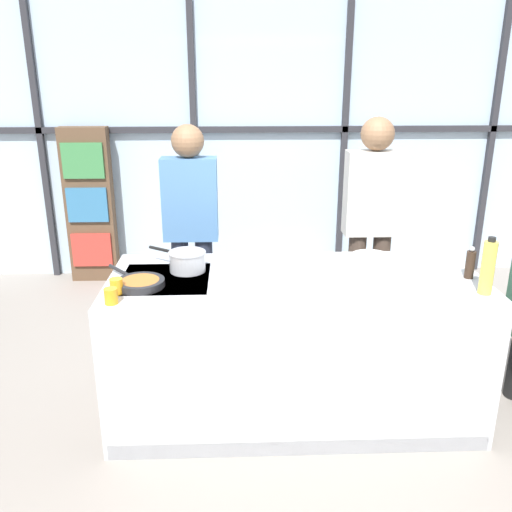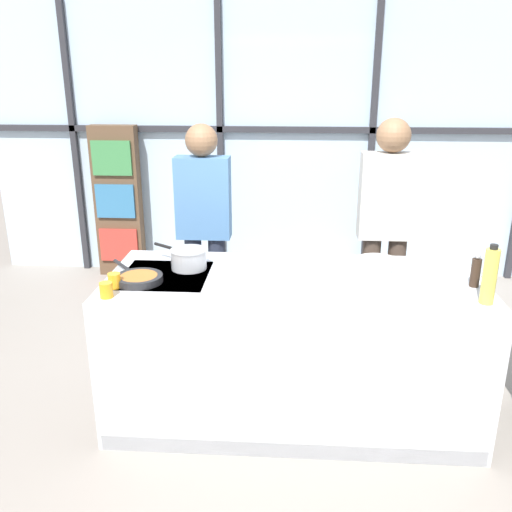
% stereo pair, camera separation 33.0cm
% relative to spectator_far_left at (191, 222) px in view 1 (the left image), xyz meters
% --- Properties ---
extents(ground_plane, '(18.00, 18.00, 0.00)m').
position_rel_spectator_far_left_xyz_m(ground_plane, '(0.70, -1.01, -1.00)').
color(ground_plane, gray).
extents(back_window_wall, '(6.40, 0.10, 2.80)m').
position_rel_spectator_far_left_xyz_m(back_window_wall, '(0.70, 1.61, 0.40)').
color(back_window_wall, silver).
rests_on(back_window_wall, ground_plane).
extents(bookshelf, '(0.48, 0.19, 1.59)m').
position_rel_spectator_far_left_xyz_m(bookshelf, '(-1.15, 1.43, -0.21)').
color(bookshelf, brown).
rests_on(bookshelf, ground_plane).
extents(demo_island, '(2.24, 0.92, 0.93)m').
position_rel_spectator_far_left_xyz_m(demo_island, '(0.70, -1.01, -0.54)').
color(demo_island, silver).
rests_on(demo_island, ground_plane).
extents(spectator_far_left, '(0.42, 0.24, 1.74)m').
position_rel_spectator_far_left_xyz_m(spectator_far_left, '(0.00, 0.00, 0.00)').
color(spectator_far_left, '#232838').
rests_on(spectator_far_left, ground_plane).
extents(spectator_center_left, '(0.43, 0.25, 1.79)m').
position_rel_spectator_far_left_xyz_m(spectator_center_left, '(1.40, 0.00, 0.03)').
color(spectator_center_left, '#47382D').
rests_on(spectator_center_left, ground_plane).
extents(frying_pan, '(0.38, 0.42, 0.04)m').
position_rel_spectator_far_left_xyz_m(frying_pan, '(-0.21, -1.12, -0.05)').
color(frying_pan, '#232326').
rests_on(frying_pan, demo_island).
extents(saucepan, '(0.37, 0.30, 0.12)m').
position_rel_spectator_far_left_xyz_m(saucepan, '(0.04, -0.88, -0.01)').
color(saucepan, silver).
rests_on(saucepan, demo_island).
extents(white_plate, '(0.26, 0.26, 0.01)m').
position_rel_spectator_far_left_xyz_m(white_plate, '(1.24, -0.67, -0.07)').
color(white_plate, white).
rests_on(white_plate, demo_island).
extents(mixing_bowl, '(0.25, 0.25, 0.07)m').
position_rel_spectator_far_left_xyz_m(mixing_bowl, '(1.18, -0.85, -0.04)').
color(mixing_bowl, silver).
rests_on(mixing_bowl, demo_island).
extents(oil_bottle, '(0.07, 0.07, 0.33)m').
position_rel_spectator_far_left_xyz_m(oil_bottle, '(1.72, -1.30, 0.08)').
color(oil_bottle, '#E0CC4C').
rests_on(oil_bottle, demo_island).
extents(pepper_grinder, '(0.05, 0.05, 0.20)m').
position_rel_spectator_far_left_xyz_m(pepper_grinder, '(1.73, -1.07, 0.02)').
color(pepper_grinder, '#332319').
rests_on(pepper_grinder, demo_island).
extents(juice_glass_near, '(0.07, 0.07, 0.09)m').
position_rel_spectator_far_left_xyz_m(juice_glass_near, '(-0.32, -1.36, -0.03)').
color(juice_glass_near, orange).
rests_on(juice_glass_near, demo_island).
extents(juice_glass_far, '(0.07, 0.07, 0.09)m').
position_rel_spectator_far_left_xyz_m(juice_glass_far, '(-0.32, -1.22, -0.03)').
color(juice_glass_far, orange).
rests_on(juice_glass_far, demo_island).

